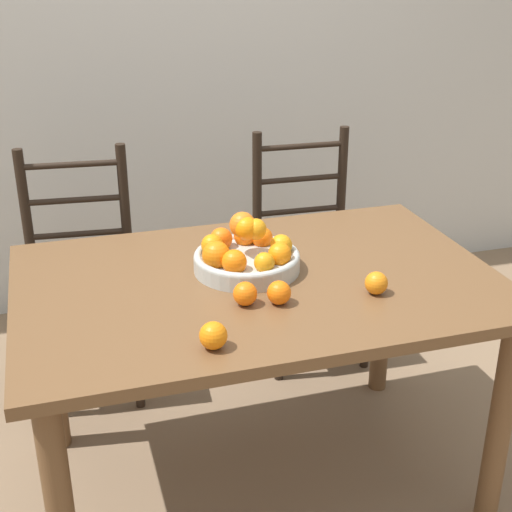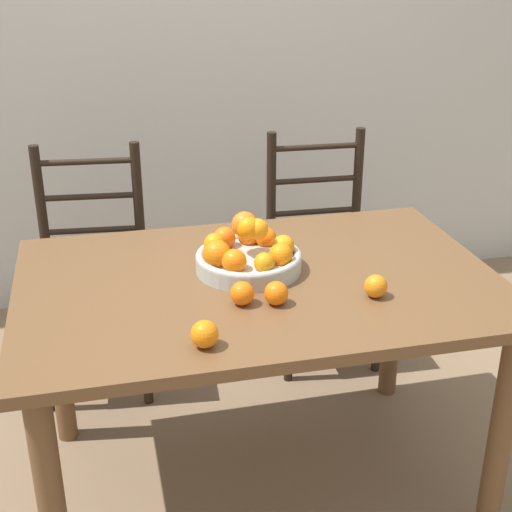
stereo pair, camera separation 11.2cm
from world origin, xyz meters
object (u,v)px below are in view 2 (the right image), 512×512
(chair_left, at_px, (93,276))
(chair_right, at_px, (321,254))
(orange_loose_2, at_px, (276,293))
(orange_loose_3, at_px, (376,286))
(orange_loose_0, at_px, (205,334))
(orange_loose_1, at_px, (242,293))
(fruit_bowl, at_px, (248,254))

(chair_left, distance_m, chair_right, 0.94)
(orange_loose_2, bearing_deg, orange_loose_3, -4.18)
(orange_loose_0, distance_m, orange_loose_1, 0.24)
(fruit_bowl, height_order, orange_loose_3, fruit_bowl)
(orange_loose_2, relative_size, orange_loose_3, 1.02)
(orange_loose_0, xyz_separation_m, chair_left, (-0.27, 1.12, -0.33))
(orange_loose_3, bearing_deg, chair_left, 128.75)
(orange_loose_0, xyz_separation_m, chair_right, (0.68, 1.12, -0.33))
(fruit_bowl, xyz_separation_m, chair_left, (-0.47, 0.71, -0.35))
(orange_loose_3, height_order, chair_left, chair_left)
(fruit_bowl, xyz_separation_m, orange_loose_0, (-0.20, -0.41, -0.02))
(orange_loose_2, xyz_separation_m, orange_loose_3, (0.28, -0.02, -0.00))
(orange_loose_0, relative_size, orange_loose_3, 1.07)
(fruit_bowl, height_order, orange_loose_2, fruit_bowl)
(orange_loose_0, distance_m, chair_left, 1.20)
(chair_right, bearing_deg, orange_loose_0, -118.92)
(orange_loose_1, height_order, chair_left, chair_left)
(orange_loose_0, relative_size, orange_loose_1, 1.05)
(orange_loose_0, height_order, orange_loose_3, orange_loose_0)
(orange_loose_1, relative_size, orange_loose_2, 1.00)
(fruit_bowl, relative_size, orange_loose_3, 4.89)
(orange_loose_3, xyz_separation_m, chair_right, (0.17, 0.97, -0.33))
(orange_loose_0, bearing_deg, orange_loose_2, 37.80)
(orange_loose_0, height_order, orange_loose_2, orange_loose_0)
(chair_right, bearing_deg, orange_loose_1, -118.12)
(orange_loose_2, relative_size, chair_right, 0.07)
(orange_loose_2, relative_size, chair_left, 0.07)
(orange_loose_2, bearing_deg, fruit_bowl, 96.37)
(chair_left, xyz_separation_m, chair_right, (0.94, 0.00, 0.00))
(orange_loose_1, bearing_deg, orange_loose_2, -12.89)
(fruit_bowl, distance_m, chair_left, 0.92)
(orange_loose_3, bearing_deg, orange_loose_2, 175.82)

